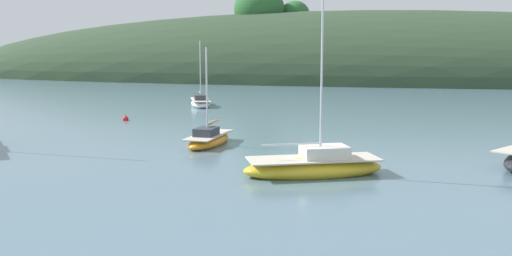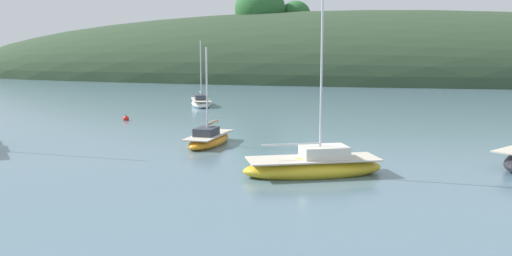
% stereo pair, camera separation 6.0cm
% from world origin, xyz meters
% --- Properties ---
extents(far_shoreline_hill, '(150.00, 36.00, 26.88)m').
position_xyz_m(far_shoreline_hill, '(0.08, 86.32, 0.10)').
color(far_shoreline_hill, '#2D422B').
rests_on(far_shoreline_hill, ground).
extents(sailboat_yellow_far, '(1.82, 4.78, 5.59)m').
position_xyz_m(sailboat_yellow_far, '(-2.99, 21.08, 0.31)').
color(sailboat_yellow_far, orange).
rests_on(sailboat_yellow_far, ground).
extents(sailboat_white_near, '(3.59, 5.37, 6.16)m').
position_xyz_m(sailboat_white_near, '(-10.22, 40.62, 0.32)').
color(sailboat_white_near, white).
rests_on(sailboat_white_near, ground).
extents(sailboat_grey_yawl, '(6.40, 4.36, 8.13)m').
position_xyz_m(sailboat_grey_yawl, '(3.77, 15.01, 0.37)').
color(sailboat_grey_yawl, gold).
rests_on(sailboat_grey_yawl, ground).
extents(mooring_buoy_outer, '(0.44, 0.44, 0.54)m').
position_xyz_m(mooring_buoy_outer, '(-12.29, 29.61, 0.12)').
color(mooring_buoy_outer, red).
rests_on(mooring_buoy_outer, ground).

